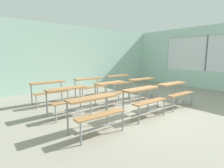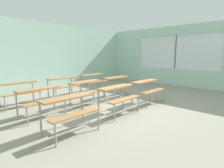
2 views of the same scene
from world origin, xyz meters
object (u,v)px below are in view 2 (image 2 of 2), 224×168
object	(u,v)px
desk_bench_r0c0	(70,106)
desk_bench_r1c1	(87,87)
desk_bench_r2c2	(94,78)
desk_bench_r1c0	(41,95)
desk_bench_r1c2	(118,82)
desk_bench_r2c1	(64,83)
desk_bench_r0c2	(148,86)
desk_bench_r0c1	(118,93)
desk_bench_r2c0	(19,88)

from	to	relation	value
desk_bench_r0c0	desk_bench_r1c1	xyz separation A→B (m)	(1.56, 1.37, 0.00)
desk_bench_r1c1	desk_bench_r2c2	size ratio (longest dim) A/B	1.00
desk_bench_r1c0	desk_bench_r1c2	world-z (taller)	same
desk_bench_r0c0	desk_bench_r2c1	xyz separation A→B (m)	(1.53, 2.70, 0.00)
desk_bench_r0c2	desk_bench_r0c1	bearing A→B (deg)	-179.23
desk_bench_r1c0	desk_bench_r1c2	size ratio (longest dim) A/B	1.00
desk_bench_r2c0	desk_bench_r0c0	bearing A→B (deg)	-89.24
desk_bench_r1c1	desk_bench_r2c0	world-z (taller)	same
desk_bench_r2c2	desk_bench_r2c0	bearing A→B (deg)	-177.87
desk_bench_r0c2	desk_bench_r1c2	xyz separation A→B (m)	(0.04, 1.33, 0.00)
desk_bench_r1c0	desk_bench_r1c2	distance (m)	3.00
desk_bench_r0c0	desk_bench_r1c2	xyz separation A→B (m)	(3.03, 1.36, 0.00)
desk_bench_r0c0	desk_bench_r1c1	distance (m)	2.08
desk_bench_r0c1	desk_bench_r2c1	distance (m)	2.66
desk_bench_r0c1	desk_bench_r2c1	xyz separation A→B (m)	(-0.02, 2.66, 0.00)
desk_bench_r0c1	desk_bench_r0c2	xyz separation A→B (m)	(1.44, -0.02, 0.00)
desk_bench_r1c0	desk_bench_r2c2	xyz separation A→B (m)	(2.99, 1.40, 0.00)
desk_bench_r0c1	desk_bench_r1c1	world-z (taller)	same
desk_bench_r0c0	desk_bench_r2c2	bearing A→B (deg)	42.43
desk_bench_r1c0	desk_bench_r2c2	size ratio (longest dim) A/B	1.00
desk_bench_r1c2	desk_bench_r0c2	bearing A→B (deg)	-89.79
desk_bench_r0c2	desk_bench_r2c2	world-z (taller)	same
desk_bench_r2c1	desk_bench_r1c0	bearing A→B (deg)	-137.93
desk_bench_r2c0	desk_bench_r0c2	bearing A→B (deg)	-41.46
desk_bench_r0c0	desk_bench_r1c0	bearing A→B (deg)	89.12
desk_bench_r0c0	desk_bench_r0c2	bearing A→B (deg)	0.75
desk_bench_r1c0	desk_bench_r2c1	world-z (taller)	same
desk_bench_r1c0	desk_bench_r1c1	xyz separation A→B (m)	(1.53, 0.04, 0.00)
desk_bench_r1c0	desk_bench_r1c1	distance (m)	1.53
desk_bench_r1c0	desk_bench_r0c2	bearing A→B (deg)	-25.97
desk_bench_r0c0	desk_bench_r2c2	size ratio (longest dim) A/B	0.98
desk_bench_r0c0	desk_bench_r0c2	world-z (taller)	same
desk_bench_r1c1	desk_bench_r2c0	bearing A→B (deg)	136.80
desk_bench_r0c2	desk_bench_r2c0	xyz separation A→B (m)	(-2.99, 2.71, 0.00)
desk_bench_r0c2	desk_bench_r2c0	bearing A→B (deg)	139.37
desk_bench_r1c0	desk_bench_r2c2	distance (m)	3.30
desk_bench_r0c2	desk_bench_r1c0	world-z (taller)	same
desk_bench_r2c2	desk_bench_r1c0	bearing A→B (deg)	-152.65
desk_bench_r0c2	desk_bench_r0c0	bearing A→B (deg)	-177.93
desk_bench_r0c2	desk_bench_r1c2	distance (m)	1.33
desk_bench_r1c0	desk_bench_r2c2	bearing A→B (deg)	22.91
desk_bench_r1c0	desk_bench_r2c1	distance (m)	2.04
desk_bench_r1c1	desk_bench_r2c1	xyz separation A→B (m)	(-0.03, 1.33, 0.00)
desk_bench_r0c1	desk_bench_r1c2	distance (m)	1.97
desk_bench_r0c1	desk_bench_r1c0	xyz separation A→B (m)	(-1.52, 1.28, 0.00)
desk_bench_r0c1	desk_bench_r1c1	xyz separation A→B (m)	(0.01, 1.32, 0.00)
desk_bench_r1c1	desk_bench_r2c1	world-z (taller)	same
desk_bench_r2c0	desk_bench_r1c2	bearing A→B (deg)	-23.75
desk_bench_r0c1	desk_bench_r1c0	bearing A→B (deg)	139.44
desk_bench_r1c2	desk_bench_r2c0	size ratio (longest dim) A/B	1.01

